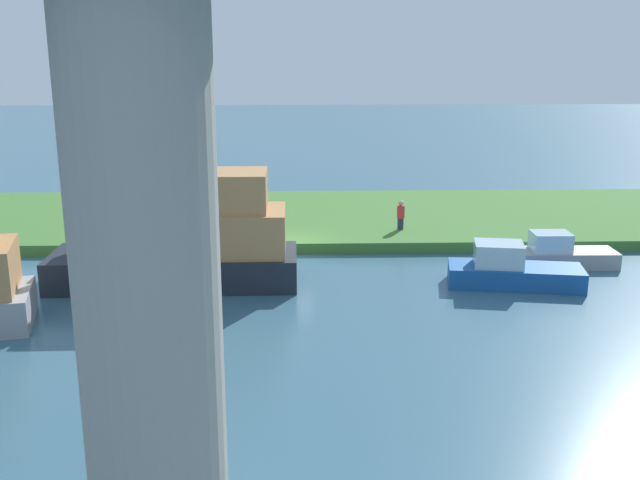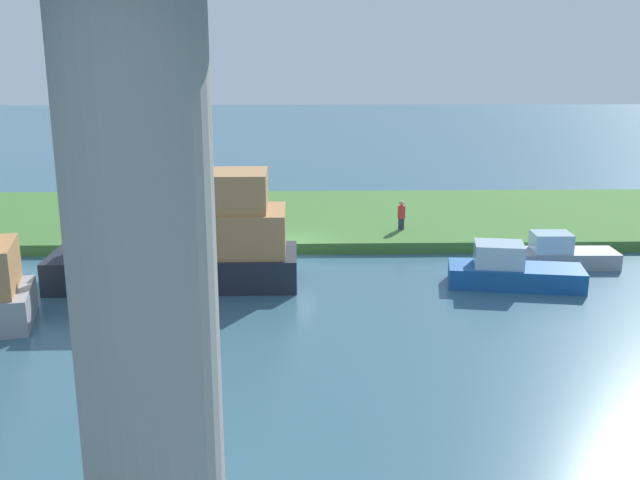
% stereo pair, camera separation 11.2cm
% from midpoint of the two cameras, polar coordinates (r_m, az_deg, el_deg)
% --- Properties ---
extents(ground_plane, '(160.00, 160.00, 0.00)m').
position_cam_midpoint_polar(ground_plane, '(33.06, -2.82, -1.13)').
color(ground_plane, '#386075').
extents(grassy_bank, '(80.00, 12.00, 0.50)m').
position_cam_midpoint_polar(grassy_bank, '(38.80, -2.67, 1.68)').
color(grassy_bank, '#427533').
rests_on(grassy_bank, ground).
extents(bridge_pylon, '(2.50, 2.50, 10.48)m').
position_cam_midpoint_polar(bridge_pylon, '(13.01, -13.30, -2.93)').
color(bridge_pylon, '#9E998E').
rests_on(bridge_pylon, ground).
extents(person_on_bank, '(0.43, 0.43, 1.39)m').
position_cam_midpoint_polar(person_on_bank, '(35.46, 6.08, 1.91)').
color(person_on_bank, '#2D334C').
rests_on(person_on_bank, grassy_bank).
extents(mooring_post, '(0.20, 0.20, 0.74)m').
position_cam_midpoint_polar(mooring_post, '(33.53, -6.03, 0.57)').
color(mooring_post, brown).
rests_on(mooring_post, grassy_bank).
extents(riverboat_paddlewheel, '(9.46, 3.21, 4.82)m').
position_cam_midpoint_polar(riverboat_paddlewheel, '(29.15, -10.58, 0.06)').
color(riverboat_paddlewheel, '#1E232D').
rests_on(riverboat_paddlewheel, ground).
extents(skiff_small, '(4.36, 1.60, 1.45)m').
position_cam_midpoint_polar(skiff_small, '(32.83, 17.73, -1.02)').
color(skiff_small, '#99999E').
rests_on(skiff_small, ground).
extents(houseboat_blue, '(5.29, 2.60, 1.69)m').
position_cam_midpoint_polar(houseboat_blue, '(29.65, 14.25, -2.27)').
color(houseboat_blue, '#195199').
rests_on(houseboat_blue, ground).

